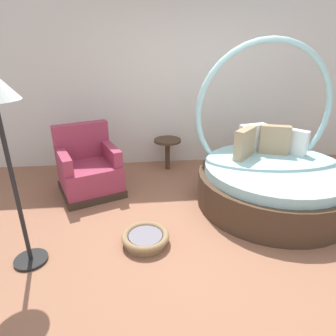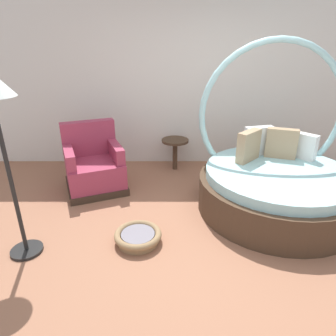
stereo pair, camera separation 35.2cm
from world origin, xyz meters
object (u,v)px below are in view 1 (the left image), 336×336
round_daybed (271,175)px  side_table (167,145)px  red_armchair (89,170)px  pet_basket (146,238)px

round_daybed → side_table: size_ratio=3.97×
round_daybed → side_table: bearing=135.4°
red_armchair → side_table: red_armchair is taller
side_table → red_armchair: bearing=-149.8°
round_daybed → red_armchair: 2.49m
round_daybed → pet_basket: (-1.68, -0.77, -0.31)m
round_daybed → red_armchair: size_ratio=1.99×
pet_basket → side_table: 2.07m
red_armchair → side_table: size_ratio=2.00×
pet_basket → round_daybed: bearing=24.5°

